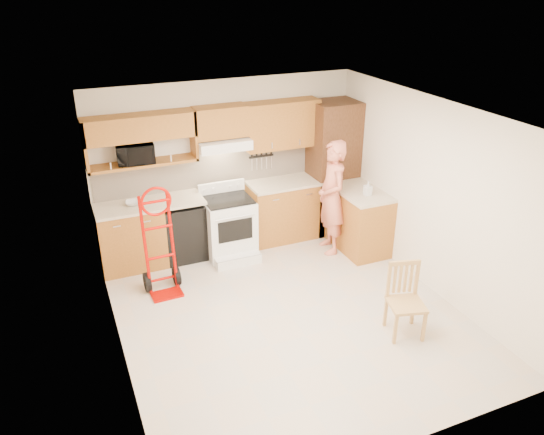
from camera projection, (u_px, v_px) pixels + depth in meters
floor at (288, 314)px, 6.62m from camera, size 4.00×4.50×0.02m
ceiling at (291, 114)px, 5.56m from camera, size 4.00×4.50×0.02m
wall_back at (226, 163)px, 7.98m from camera, size 4.00×0.02×2.50m
wall_front at (408, 336)px, 4.21m from camera, size 4.00×0.02×2.50m
wall_left at (109, 256)px, 5.38m from camera, size 0.02×4.50×2.50m
wall_right at (431, 196)px, 6.80m from camera, size 0.02×4.50×2.50m
backsplash at (227, 167)px, 7.98m from camera, size 3.92×0.03×0.55m
lower_cab_left at (131, 237)px, 7.51m from camera, size 0.90×0.60×0.90m
dishwasher at (183, 230)px, 7.78m from camera, size 0.60×0.60×0.85m
lower_cab_right at (284, 210)px, 8.35m from camera, size 1.14×0.60×0.90m
countertop_left at (149, 204)px, 7.41m from camera, size 1.50×0.63×0.04m
countertop_right at (285, 183)px, 8.15m from camera, size 1.14×0.63×0.04m
cab_return_right at (359, 221)px, 7.99m from camera, size 0.60×1.00×0.90m
countertop_return at (361, 192)px, 7.79m from camera, size 0.63×1.00×0.04m
pantry_tall at (332, 168)px, 8.39m from camera, size 0.70×0.60×2.10m
upper_cab_left at (139, 127)px, 7.08m from camera, size 1.50×0.33×0.34m
upper_shelf_mw at (143, 163)px, 7.30m from camera, size 1.50×0.33×0.04m
upper_cab_center at (220, 122)px, 7.50m from camera, size 0.76×0.33×0.44m
upper_cab_right at (282, 124)px, 7.89m from camera, size 1.14×0.33×0.70m
range_hood at (223, 144)px, 7.57m from camera, size 0.76×0.46×0.14m
knife_strip at (262, 160)px, 8.13m from camera, size 0.40×0.05×0.29m
microwave at (135, 153)px, 7.20m from camera, size 0.51×0.37×0.27m
range at (230, 223)px, 7.76m from camera, size 0.71×0.94×1.05m
person at (332, 198)px, 7.77m from camera, size 0.51×0.69×1.72m
hand_truck at (161, 247)px, 6.78m from camera, size 0.55×0.50×1.35m
dining_chair at (407, 302)px, 6.07m from camera, size 0.49×0.52×0.87m
soap_bottle at (368, 188)px, 7.60m from camera, size 0.10×0.10×0.21m
bowl at (133, 203)px, 7.32m from camera, size 0.25×0.25×0.05m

